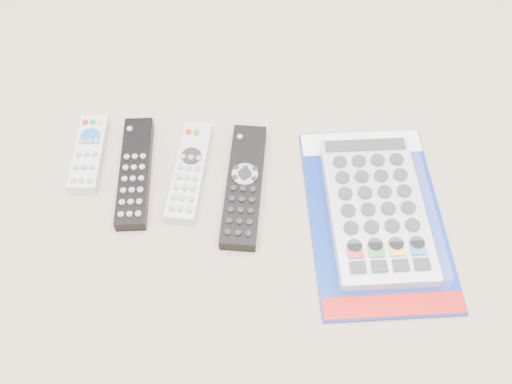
# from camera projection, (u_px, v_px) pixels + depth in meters

# --- Properties ---
(remote_small_grey) EXTENTS (0.06, 0.14, 0.02)m
(remote_small_grey) POSITION_uv_depth(u_px,v_px,m) (89.00, 153.00, 0.87)
(remote_small_grey) COLOR silver
(remote_small_grey) RESTS_ON ground
(remote_slim_black) EXTENTS (0.07, 0.20, 0.02)m
(remote_slim_black) POSITION_uv_depth(u_px,v_px,m) (135.00, 172.00, 0.85)
(remote_slim_black) COLOR black
(remote_slim_black) RESTS_ON ground
(remote_silver_dvd) EXTENTS (0.05, 0.18, 0.02)m
(remote_silver_dvd) POSITION_uv_depth(u_px,v_px,m) (189.00, 171.00, 0.85)
(remote_silver_dvd) COLOR silver
(remote_silver_dvd) RESTS_ON ground
(remote_large_black) EXTENTS (0.05, 0.21, 0.02)m
(remote_large_black) POSITION_uv_depth(u_px,v_px,m) (244.00, 185.00, 0.83)
(remote_large_black) COLOR black
(remote_large_black) RESTS_ON ground
(jumbo_remote_packaged) EXTENTS (0.23, 0.34, 0.04)m
(jumbo_remote_packaged) POSITION_uv_depth(u_px,v_px,m) (376.00, 208.00, 0.80)
(jumbo_remote_packaged) COLOR #0D2B95
(jumbo_remote_packaged) RESTS_ON ground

